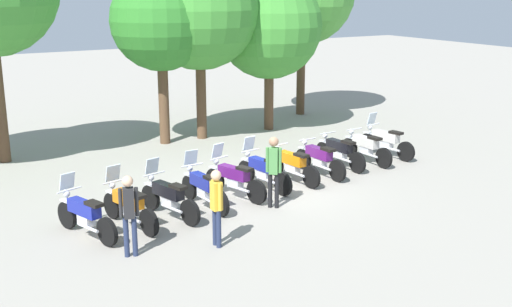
% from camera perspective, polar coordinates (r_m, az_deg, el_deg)
% --- Properties ---
extents(ground_plane, '(80.00, 80.00, 0.00)m').
position_cam_1_polar(ground_plane, '(17.43, 0.83, -3.23)').
color(ground_plane, gray).
extents(motorcycle_0, '(0.88, 2.11, 1.37)m').
position_cam_1_polar(motorcycle_0, '(14.59, -15.19, -5.33)').
color(motorcycle_0, black).
rests_on(motorcycle_0, ground_plane).
extents(motorcycle_1, '(0.75, 2.15, 1.37)m').
position_cam_1_polar(motorcycle_1, '(14.93, -11.42, -4.61)').
color(motorcycle_1, black).
rests_on(motorcycle_1, ground_plane).
extents(motorcycle_2, '(0.79, 2.14, 1.37)m').
position_cam_1_polar(motorcycle_2, '(15.37, -7.91, -3.88)').
color(motorcycle_2, black).
rests_on(motorcycle_2, ground_plane).
extents(motorcycle_3, '(0.62, 2.19, 1.37)m').
position_cam_1_polar(motorcycle_3, '(15.97, -4.76, -3.06)').
color(motorcycle_3, black).
rests_on(motorcycle_3, ground_plane).
extents(motorcycle_4, '(0.84, 2.13, 1.37)m').
position_cam_1_polar(motorcycle_4, '(16.65, -2.00, -2.25)').
color(motorcycle_4, black).
rests_on(motorcycle_4, ground_plane).
extents(motorcycle_5, '(0.64, 2.18, 1.37)m').
position_cam_1_polar(motorcycle_5, '(17.35, 0.64, -1.53)').
color(motorcycle_5, black).
rests_on(motorcycle_5, ground_plane).
extents(motorcycle_6, '(0.62, 2.18, 0.99)m').
position_cam_1_polar(motorcycle_6, '(17.99, 3.28, -0.99)').
color(motorcycle_6, black).
rests_on(motorcycle_6, ground_plane).
extents(motorcycle_7, '(0.62, 2.19, 0.99)m').
position_cam_1_polar(motorcycle_7, '(18.67, 5.72, -0.45)').
color(motorcycle_7, black).
rests_on(motorcycle_7, ground_plane).
extents(motorcycle_8, '(0.62, 2.19, 0.99)m').
position_cam_1_polar(motorcycle_8, '(19.57, 7.54, 0.22)').
color(motorcycle_8, black).
rests_on(motorcycle_8, ground_plane).
extents(motorcycle_9, '(0.62, 2.19, 0.99)m').
position_cam_1_polar(motorcycle_9, '(20.20, 9.87, 0.59)').
color(motorcycle_9, black).
rests_on(motorcycle_9, ground_plane).
extents(motorcycle_10, '(0.65, 2.17, 1.37)m').
position_cam_1_polar(motorcycle_10, '(21.03, 11.61, 1.12)').
color(motorcycle_10, black).
rests_on(motorcycle_10, ground_plane).
extents(person_0, '(0.23, 0.40, 1.71)m').
position_cam_1_polar(person_0, '(13.43, -3.59, -4.40)').
color(person_0, '#232D4C').
rests_on(person_0, ground_plane).
extents(person_1, '(0.41, 0.28, 1.75)m').
position_cam_1_polar(person_1, '(13.16, -11.38, -4.97)').
color(person_1, '#232D4C').
rests_on(person_1, ground_plane).
extents(person_2, '(0.36, 0.34, 1.83)m').
position_cam_1_polar(person_2, '(15.70, 1.60, -1.13)').
color(person_2, black).
rests_on(person_2, ground_plane).
extents(tree_2, '(3.43, 3.43, 5.99)m').
position_cam_1_polar(tree_2, '(22.05, -8.59, 11.72)').
color(tree_2, brown).
rests_on(tree_2, ground_plane).
extents(tree_3, '(4.24, 4.24, 6.74)m').
position_cam_1_polar(tree_3, '(22.65, -5.14, 12.80)').
color(tree_3, brown).
rests_on(tree_3, ground_plane).
extents(tree_4, '(3.98, 3.98, 5.95)m').
position_cam_1_polar(tree_4, '(24.06, 1.20, 11.42)').
color(tree_4, brown).
rests_on(tree_4, ground_plane).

